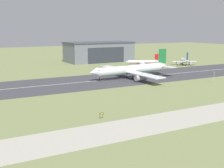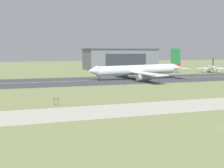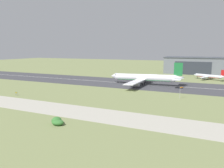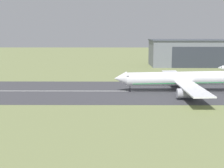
% 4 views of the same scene
% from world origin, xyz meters
% --- Properties ---
extents(ground_plane, '(747.76, 747.76, 0.00)m').
position_xyz_m(ground_plane, '(0.00, 50.08, 0.00)').
color(ground_plane, '#7A8451').
extents(runway_strip, '(507.76, 43.69, 0.06)m').
position_xyz_m(runway_strip, '(0.00, 100.15, 0.03)').
color(runway_strip, '#3D3D42').
rests_on(runway_strip, ground_plane).
extents(runway_centreline, '(456.98, 0.70, 0.01)m').
position_xyz_m(runway_centreline, '(0.00, 100.15, 0.07)').
color(runway_centreline, silver).
rests_on(runway_centreline, runway_strip).
extents(taxiway_road, '(380.82, 16.08, 0.05)m').
position_xyz_m(taxiway_road, '(0.00, 24.11, 0.03)').
color(taxiway_road, '#B2AD9E').
rests_on(taxiway_road, ground_plane).
extents(hangar_building, '(56.00, 26.84, 16.61)m').
position_xyz_m(hangar_building, '(50.06, 186.85, 8.33)').
color(hangar_building, slate).
rests_on(hangar_building, ground_plane).
extents(airplane_landing, '(51.69, 58.08, 15.72)m').
position_xyz_m(airplane_landing, '(24.71, 98.98, 4.68)').
color(airplane_landing, white).
rests_on(airplane_landing, ground_plane).
extents(airplane_parked_west, '(19.57, 21.52, 10.17)m').
position_xyz_m(airplane_parked_west, '(95.98, 132.71, 3.06)').
color(airplane_parked_west, white).
rests_on(airplane_parked_west, ground_plane).
extents(airplane_parked_centre, '(25.92, 20.01, 8.64)m').
position_xyz_m(airplane_parked_centre, '(64.63, 144.55, 2.79)').
color(airplane_parked_centre, silver).
rests_on(airplane_parked_centre, ground_plane).
extents(windsock_pole, '(1.96, 2.25, 5.99)m').
position_xyz_m(windsock_pole, '(53.70, 65.12, 5.37)').
color(windsock_pole, '#B7B7BC').
rests_on(windsock_pole, ground_plane).
extents(runway_sign, '(1.29, 0.13, 1.86)m').
position_xyz_m(runway_sign, '(-26.85, 36.20, 1.38)').
color(runway_sign, '#4C4C51').
rests_on(runway_sign, ground_plane).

